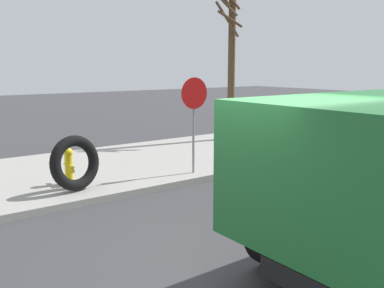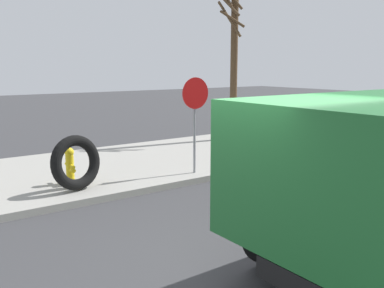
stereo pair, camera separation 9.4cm
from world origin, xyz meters
TOP-DOWN VIEW (x-y plane):
  - ground_plane at (0.00, 0.00)m, footprint 80.00×80.00m
  - sidewalk_curb at (0.00, 6.50)m, footprint 36.00×5.00m
  - fire_hydrant at (-0.52, 5.31)m, footprint 0.21×0.47m
  - loose_tire at (-0.59, 4.71)m, footprint 1.24×0.64m
  - stop_sign at (2.34, 4.43)m, footprint 0.76×0.08m
  - bare_tree at (6.41, 7.70)m, footprint 0.76×1.03m

SIDE VIEW (x-z plane):
  - ground_plane at x=0.00m, z-range 0.00..0.00m
  - sidewalk_curb at x=0.00m, z-range 0.00..0.15m
  - fire_hydrant at x=-0.52m, z-range 0.18..1.00m
  - loose_tire at x=-0.59m, z-range 0.15..1.35m
  - stop_sign at x=2.34m, z-range 0.61..2.97m
  - bare_tree at x=6.41m, z-range 0.32..5.61m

